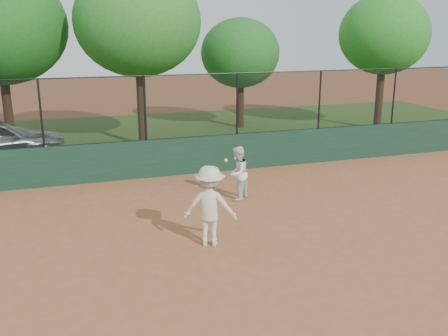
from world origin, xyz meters
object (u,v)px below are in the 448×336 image
object	(u,v)px
tree_4	(385,35)
tree_3	(240,53)
player_second	(237,173)
player_main	(210,206)
tree_2	(138,22)

from	to	relation	value
tree_4	tree_3	bearing A→B (deg)	158.18
player_second	tree_4	size ratio (longest dim) A/B	0.25
tree_4	player_second	bearing A→B (deg)	-142.45
tree_3	tree_4	bearing A→B (deg)	-21.82
player_second	tree_3	xyz separation A→B (m)	(3.63, 9.78, 2.70)
player_main	tree_4	bearing A→B (deg)	41.82
tree_3	tree_4	world-z (taller)	tree_4
tree_2	tree_4	xyz separation A→B (m)	(10.99, -0.01, -0.51)
player_second	tree_2	bearing A→B (deg)	-122.99
player_second	tree_3	distance (m)	10.78
player_second	tree_4	world-z (taller)	tree_4
player_second	tree_4	xyz separation A→B (m)	(9.61, 7.39, 3.54)
player_second	tree_3	bearing A→B (deg)	-153.91
player_second	tree_2	world-z (taller)	tree_2
tree_2	tree_3	world-z (taller)	tree_2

